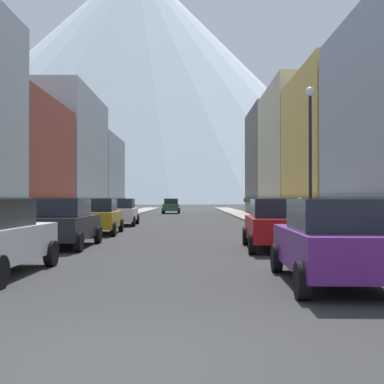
# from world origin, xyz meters

# --- Properties ---
(ground_plane) EXTENTS (400.00, 400.00, 0.00)m
(ground_plane) POSITION_xyz_m (0.00, 0.00, 0.00)
(ground_plane) COLOR #2F2F2F
(sidewalk_left) EXTENTS (2.50, 100.00, 0.15)m
(sidewalk_left) POSITION_xyz_m (-6.25, 35.00, 0.07)
(sidewalk_left) COLOR gray
(sidewalk_left) RESTS_ON ground
(sidewalk_right) EXTENTS (2.50, 100.00, 0.15)m
(sidewalk_right) POSITION_xyz_m (6.25, 35.00, 0.07)
(sidewalk_right) COLOR gray
(sidewalk_right) RESTS_ON ground
(storefront_left_3) EXTENTS (6.48, 13.32, 10.83)m
(storefront_left_3) POSITION_xyz_m (-10.59, 37.36, 5.24)
(storefront_left_3) COLOR #99A5B2
(storefront_left_3) RESTS_ON ground
(storefront_left_4) EXTENTS (8.35, 12.07, 8.78)m
(storefront_left_4) POSITION_xyz_m (-11.52, 50.42, 4.24)
(storefront_left_4) COLOR #99A5B2
(storefront_left_4) RESTS_ON ground
(storefront_right_2) EXTENTS (8.16, 10.70, 9.80)m
(storefront_right_2) POSITION_xyz_m (11.43, 26.11, 4.74)
(storefront_right_2) COLOR #D8B259
(storefront_right_2) RESTS_ON ground
(storefront_right_3) EXTENTS (7.94, 12.56, 11.54)m
(storefront_right_3) POSITION_xyz_m (11.32, 38.07, 5.59)
(storefront_right_3) COLOR beige
(storefront_right_3) RESTS_ON ground
(storefront_right_4) EXTENTS (9.29, 12.01, 11.87)m
(storefront_right_4) POSITION_xyz_m (11.99, 50.53, 5.76)
(storefront_right_4) COLOR #66605B
(storefront_right_4) RESTS_ON ground
(car_left_1) EXTENTS (2.08, 4.41, 1.78)m
(car_left_1) POSITION_xyz_m (-3.80, 12.72, 0.90)
(car_left_1) COLOR black
(car_left_1) RESTS_ON ground
(car_left_2) EXTENTS (2.20, 4.46, 1.78)m
(car_left_2) POSITION_xyz_m (-3.80, 19.52, 0.90)
(car_left_2) COLOR #B28419
(car_left_2) RESTS_ON ground
(car_left_3) EXTENTS (2.20, 4.46, 1.78)m
(car_left_3) POSITION_xyz_m (-3.80, 27.58, 0.90)
(car_left_3) COLOR silver
(car_left_3) RESTS_ON ground
(car_right_0) EXTENTS (2.19, 4.46, 1.78)m
(car_right_0) POSITION_xyz_m (3.80, 4.93, 0.90)
(car_right_0) COLOR #591E72
(car_right_0) RESTS_ON ground
(car_right_1) EXTENTS (2.25, 4.48, 1.78)m
(car_right_1) POSITION_xyz_m (3.80, 12.03, 0.90)
(car_right_1) COLOR #9E1111
(car_right_1) RESTS_ON ground
(car_driving_0) EXTENTS (2.06, 4.40, 1.78)m
(car_driving_0) POSITION_xyz_m (-1.60, 53.77, 0.90)
(car_driving_0) COLOR #265933
(car_driving_0) RESTS_ON ground
(trash_bin_right) EXTENTS (0.59, 0.59, 0.98)m
(trash_bin_right) POSITION_xyz_m (6.35, 10.18, 0.64)
(trash_bin_right) COLOR #4C5156
(trash_bin_right) RESTS_ON sidewalk_right
(potted_plant_2) EXTENTS (0.52, 0.52, 0.87)m
(potted_plant_2) POSITION_xyz_m (-7.00, 17.83, 0.63)
(potted_plant_2) COLOR gray
(potted_plant_2) RESTS_ON sidewalk_left
(pedestrian_1) EXTENTS (0.36, 0.36, 1.68)m
(pedestrian_1) POSITION_xyz_m (6.25, 19.36, 0.93)
(pedestrian_1) COLOR brown
(pedestrian_1) RESTS_ON sidewalk_right
(streetlamp_right) EXTENTS (0.36, 0.36, 5.86)m
(streetlamp_right) POSITION_xyz_m (5.35, 13.30, 3.99)
(streetlamp_right) COLOR black
(streetlamp_right) RESTS_ON sidewalk_right
(mountain_backdrop) EXTENTS (248.52, 248.52, 131.27)m
(mountain_backdrop) POSITION_xyz_m (-29.53, 260.00, 65.63)
(mountain_backdrop) COLOR silver
(mountain_backdrop) RESTS_ON ground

